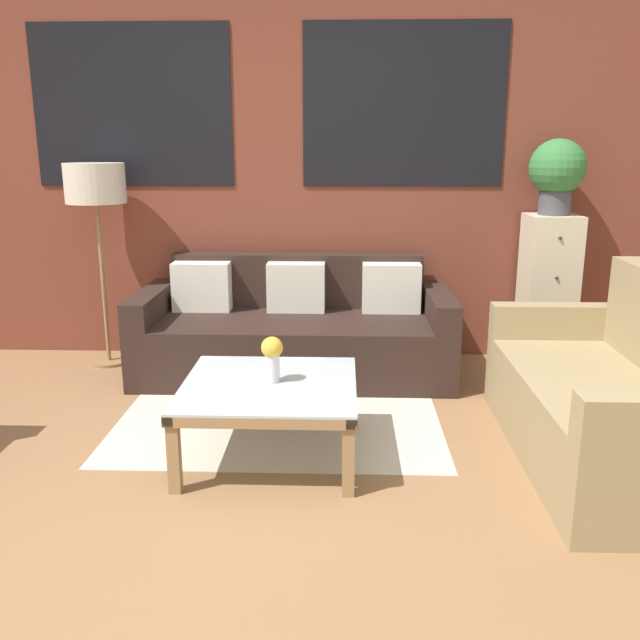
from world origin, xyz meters
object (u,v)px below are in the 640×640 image
at_px(coffee_table, 270,394).
at_px(drawer_cabinet, 547,292).
at_px(couch_dark, 295,332).
at_px(potted_plant, 557,171).
at_px(flower_vase, 272,355).
at_px(floor_lamp, 96,191).
at_px(settee_vintage, 615,402).

height_order(coffee_table, drawer_cabinet, drawer_cabinet).
distance_m(couch_dark, potted_plant, 2.08).
bearing_deg(drawer_cabinet, couch_dark, -172.63).
height_order(drawer_cabinet, flower_vase, drawer_cabinet).
height_order(coffee_table, potted_plant, potted_plant).
relative_size(drawer_cabinet, potted_plant, 2.12).
bearing_deg(floor_lamp, flower_vase, -47.35).
distance_m(floor_lamp, flower_vase, 2.11).
relative_size(floor_lamp, flower_vase, 6.12).
distance_m(settee_vintage, potted_plant, 1.87).
height_order(couch_dark, drawer_cabinet, drawer_cabinet).
bearing_deg(coffee_table, settee_vintage, 0.21).
height_order(coffee_table, flower_vase, flower_vase).
height_order(floor_lamp, flower_vase, floor_lamp).
bearing_deg(couch_dark, flower_vase, -90.75).
relative_size(drawer_cabinet, flower_vase, 4.63).
bearing_deg(drawer_cabinet, settee_vintage, -93.51).
bearing_deg(couch_dark, potted_plant, 7.37).
bearing_deg(couch_dark, floor_lamp, 173.43).
bearing_deg(flower_vase, settee_vintage, -0.33).
bearing_deg(settee_vintage, flower_vase, 179.67).
bearing_deg(potted_plant, coffee_table, -139.15).
height_order(drawer_cabinet, potted_plant, potted_plant).
bearing_deg(couch_dark, settee_vintage, -38.31).
distance_m(settee_vintage, drawer_cabinet, 1.56).
bearing_deg(flower_vase, floor_lamp, 132.65).
distance_m(drawer_cabinet, flower_vase, 2.35).
height_order(couch_dark, coffee_table, couch_dark).
bearing_deg(potted_plant, flower_vase, -139.20).
xyz_separation_m(drawer_cabinet, flower_vase, (-1.78, -1.53, -0.01)).
bearing_deg(drawer_cabinet, potted_plant, 90.00).
relative_size(couch_dark, drawer_cabinet, 1.97).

